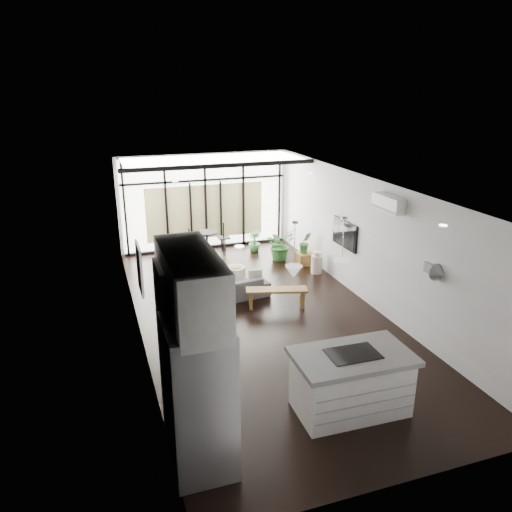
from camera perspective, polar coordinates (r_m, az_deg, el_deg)
floor at (r=10.69m, az=0.52°, el=-6.85°), size 5.00×10.00×0.00m
ceiling at (r=9.79m, az=0.57°, el=8.05°), size 5.00×10.00×0.00m
wall_left at (r=9.67m, az=-13.60°, el=-1.27°), size 0.02×10.00×2.80m
wall_right at (r=11.19m, az=12.73°, el=1.59°), size 0.02×10.00×2.80m
wall_back at (r=14.79m, az=-5.88°, el=6.22°), size 5.00×0.02×2.80m
wall_front at (r=6.11m, az=16.64°, el=-14.27°), size 5.00×0.02×2.80m
glazing at (r=14.68m, az=-5.77°, el=6.13°), size 5.00×0.20×2.80m
skylight at (r=13.58m, az=-5.10°, el=10.98°), size 4.70×1.90×0.06m
neighbour_building at (r=14.81m, az=-5.79°, el=5.05°), size 3.50×0.02×1.60m
island at (r=7.78m, az=10.80°, el=-13.98°), size 1.77×1.07×0.95m
cooktop at (r=7.53m, az=11.03°, el=-10.90°), size 0.77×0.52×0.01m
fridge at (r=6.47m, az=-6.51°, el=-15.68°), size 0.78×0.97×2.01m
appliance_column at (r=6.91m, az=-8.01°, el=-10.73°), size 0.65×0.69×2.53m
upper_cabinets at (r=6.13m, az=-7.43°, el=-3.42°), size 0.62×1.75×0.86m
pendant_left at (r=7.48m, az=4.34°, el=-1.78°), size 0.26×0.26×0.18m
pendant_right at (r=7.81m, az=9.76°, el=-1.09°), size 0.26×0.26×0.18m
sofa at (r=11.41m, az=-2.65°, el=-3.33°), size 1.70×0.71×0.65m
console_bench at (r=11.02m, az=2.37°, el=-4.80°), size 1.38×0.69×0.43m
pouf at (r=12.41m, az=-2.32°, el=-2.09°), size 0.59×0.59×0.38m
crate at (r=13.64m, az=5.58°, el=-0.29°), size 0.45×0.45×0.33m
plant_tall at (r=13.91m, az=2.76°, el=0.97°), size 1.06×1.11×0.70m
plant_med at (r=14.58m, az=-0.18°, el=1.13°), size 0.65×0.70×0.35m
plant_crate at (r=13.55m, az=5.62°, el=0.88°), size 0.34×0.61×0.26m
milk_can at (r=13.02m, az=6.97°, el=-0.71°), size 0.33×0.33×0.59m
bistro_set at (r=14.24m, az=-5.62°, el=1.53°), size 1.76×1.07×0.79m
tv at (r=12.02m, az=10.10°, el=2.50°), size 0.05×1.10×0.65m
ac_unit at (r=10.21m, az=14.88°, el=5.86°), size 0.22×0.90×0.30m
framed_art at (r=9.15m, az=-13.17°, el=-1.41°), size 0.04×0.70×0.90m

